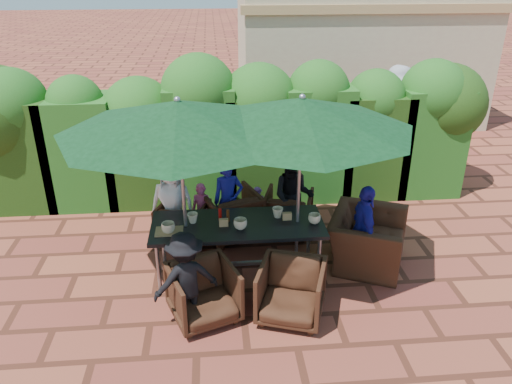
{
  "coord_description": "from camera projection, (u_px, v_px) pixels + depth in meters",
  "views": [
    {
      "loc": [
        -0.28,
        -5.86,
        3.9
      ],
      "look_at": [
        0.28,
        0.4,
        0.96
      ],
      "focal_mm": 35.0,
      "sensor_mm": 36.0,
      "label": 1
    }
  ],
  "objects": [
    {
      "name": "ground",
      "position": [
        239.0,
        267.0,
        6.96
      ],
      "size": [
        80.0,
        80.0,
        0.0
      ],
      "primitive_type": "plane",
      "color": "brown",
      "rests_on": "ground"
    },
    {
      "name": "dining_table",
      "position": [
        238.0,
        228.0,
        6.58
      ],
      "size": [
        2.26,
        0.9,
        0.75
      ],
      "color": "black",
      "rests_on": "ground"
    },
    {
      "name": "umbrella_left",
      "position": [
        178.0,
        117.0,
        5.86
      ],
      "size": [
        2.92,
        2.92,
        2.46
      ],
      "color": "gray",
      "rests_on": "ground"
    },
    {
      "name": "umbrella_right",
      "position": [
        302.0,
        114.0,
        5.97
      ],
      "size": [
        2.8,
        2.8,
        2.46
      ],
      "color": "gray",
      "rests_on": "ground"
    },
    {
      "name": "chair_far_left",
      "position": [
        183.0,
        221.0,
        7.46
      ],
      "size": [
        0.86,
        0.83,
        0.7
      ],
      "primitive_type": "imported",
      "rotation": [
        0.0,
        0.0,
        2.78
      ],
      "color": "black",
      "rests_on": "ground"
    },
    {
      "name": "chair_far_mid",
      "position": [
        231.0,
        212.0,
        7.57
      ],
      "size": [
        1.0,
        0.97,
        0.82
      ],
      "primitive_type": "imported",
      "rotation": [
        0.0,
        0.0,
        3.49
      ],
      "color": "black",
      "rests_on": "ground"
    },
    {
      "name": "chair_far_right",
      "position": [
        288.0,
        210.0,
        7.74
      ],
      "size": [
        0.87,
        0.84,
        0.73
      ],
      "primitive_type": "imported",
      "rotation": [
        0.0,
        0.0,
        2.85
      ],
      "color": "black",
      "rests_on": "ground"
    },
    {
      "name": "chair_near_left",
      "position": [
        204.0,
        291.0,
        5.83
      ],
      "size": [
        0.93,
        0.9,
        0.76
      ],
      "primitive_type": "imported",
      "rotation": [
        0.0,
        0.0,
        0.36
      ],
      "color": "black",
      "rests_on": "ground"
    },
    {
      "name": "chair_near_right",
      "position": [
        291.0,
        289.0,
        5.85
      ],
      "size": [
        0.93,
        0.9,
        0.77
      ],
      "primitive_type": "imported",
      "rotation": [
        0.0,
        0.0,
        -0.32
      ],
      "color": "black",
      "rests_on": "ground"
    },
    {
      "name": "chair_end_right",
      "position": [
        368.0,
        232.0,
        6.87
      ],
      "size": [
        1.12,
        1.32,
        0.98
      ],
      "primitive_type": "imported",
      "rotation": [
        0.0,
        0.0,
        1.15
      ],
      "color": "black",
      "rests_on": "ground"
    },
    {
      "name": "adult_far_left",
      "position": [
        173.0,
        202.0,
        7.32
      ],
      "size": [
        0.71,
        0.5,
        1.31
      ],
      "primitive_type": "imported",
      "rotation": [
        0.0,
        0.0,
        -0.2
      ],
      "color": "white",
      "rests_on": "ground"
    },
    {
      "name": "adult_far_mid",
      "position": [
        228.0,
        201.0,
        7.46
      ],
      "size": [
        0.49,
        0.42,
        1.24
      ],
      "primitive_type": "imported",
      "rotation": [
        0.0,
        0.0,
        0.12
      ],
      "color": "#1D1B96",
      "rests_on": "ground"
    },
    {
      "name": "adult_far_right",
      "position": [
        293.0,
        196.0,
        7.53
      ],
      "size": [
        0.7,
        0.51,
        1.3
      ],
      "primitive_type": "imported",
      "rotation": [
        0.0,
        0.0,
        -0.23
      ],
      "color": "black",
      "rests_on": "ground"
    },
    {
      "name": "adult_near_left",
      "position": [
        186.0,
        279.0,
        5.68
      ],
      "size": [
        0.83,
        0.57,
        1.18
      ],
      "primitive_type": "imported",
      "rotation": [
        0.0,
        0.0,
        3.46
      ],
      "color": "black",
      "rests_on": "ground"
    },
    {
      "name": "adult_end_right",
      "position": [
        364.0,
        229.0,
        6.67
      ],
      "size": [
        0.37,
        0.73,
        1.24
      ],
      "primitive_type": "imported",
      "rotation": [
        0.0,
        0.0,
        1.57
      ],
      "color": "#1D1B96",
      "rests_on": "ground"
    },
    {
      "name": "child_left",
      "position": [
        202.0,
        212.0,
        7.5
      ],
      "size": [
        0.36,
        0.31,
        0.9
      ],
      "primitive_type": "imported",
      "rotation": [
        0.0,
        0.0,
        -0.15
      ],
      "color": "#D24A81",
      "rests_on": "ground"
    },
    {
      "name": "child_right",
      "position": [
        258.0,
        209.0,
        7.75
      ],
      "size": [
        0.27,
        0.23,
        0.74
      ],
      "primitive_type": "imported",
      "rotation": [
        0.0,
        0.0,
        0.04
      ],
      "color": "#774393",
      "rests_on": "ground"
    },
    {
      "name": "pedestrian_a",
      "position": [
        308.0,
        119.0,
        10.5
      ],
      "size": [
        1.63,
        1.25,
        1.67
      ],
      "primitive_type": "imported",
      "rotation": [
        0.0,
        0.0,
        2.62
      ],
      "color": "#227D3B",
      "rests_on": "ground"
    },
    {
      "name": "pedestrian_b",
      "position": [
        333.0,
        117.0,
        10.74
      ],
      "size": [
        0.8,
        0.5,
        1.63
      ],
      "primitive_type": "imported",
      "rotation": [
        0.0,
        0.0,
        3.17
      ],
      "color": "#D24A81",
      "rests_on": "ground"
    },
    {
      "name": "pedestrian_c",
      "position": [
        396.0,
        110.0,
        10.69
      ],
      "size": [
        1.21,
        1.29,
        1.91
      ],
      "primitive_type": "imported",
      "rotation": [
        0.0,
        0.0,
        2.27
      ],
      "color": "#919299",
      "rests_on": "ground"
    },
    {
      "name": "cup_a",
      "position": [
        168.0,
        228.0,
        6.3
      ],
      "size": [
        0.18,
        0.18,
        0.14
      ],
      "primitive_type": "imported",
      "color": "beige",
      "rests_on": "dining_table"
    },
    {
      "name": "cup_b",
      "position": [
        193.0,
        218.0,
        6.54
      ],
      "size": [
        0.14,
        0.14,
        0.13
      ],
      "primitive_type": "imported",
      "color": "beige",
      "rests_on": "dining_table"
    },
    {
      "name": "cup_c",
      "position": [
        240.0,
        224.0,
        6.39
      ],
      "size": [
        0.18,
        0.18,
        0.14
      ],
      "primitive_type": "imported",
      "color": "beige",
      "rests_on": "dining_table"
    },
    {
      "name": "cup_d",
      "position": [
        278.0,
        212.0,
        6.68
      ],
      "size": [
        0.15,
        0.15,
        0.14
      ],
      "primitive_type": "imported",
      "color": "beige",
      "rests_on": "dining_table"
    },
    {
      "name": "cup_e",
      "position": [
        314.0,
        219.0,
        6.53
      ],
      "size": [
        0.16,
        0.16,
        0.13
      ],
      "primitive_type": "imported",
      "color": "beige",
      "rests_on": "dining_table"
    },
    {
      "name": "ketchup_bottle",
      "position": [
        220.0,
        214.0,
        6.59
      ],
      "size": [
        0.04,
        0.04,
        0.17
      ],
      "primitive_type": "cylinder",
      "color": "#B20C0A",
      "rests_on": "dining_table"
    },
    {
      "name": "sauce_bottle",
      "position": [
        228.0,
        216.0,
        6.56
      ],
      "size": [
        0.04,
        0.04,
        0.17
      ],
      "primitive_type": "cylinder",
      "color": "#4C230C",
      "rests_on": "dining_table"
    },
    {
      "name": "serving_tray",
      "position": [
        169.0,
        231.0,
        6.34
      ],
      "size": [
        0.35,
        0.25,
        0.02
      ],
      "primitive_type": "cube",
      "color": "olive",
      "rests_on": "dining_table"
    },
    {
      "name": "number_block_left",
      "position": [
        224.0,
        223.0,
        6.46
      ],
      "size": [
        0.12,
        0.06,
        0.1
      ],
      "primitive_type": "cube",
      "color": "tan",
      "rests_on": "dining_table"
    },
    {
      "name": "number_block_right",
      "position": [
        287.0,
        216.0,
        6.62
      ],
      "size": [
        0.12,
        0.06,
        0.1
      ],
      "primitive_type": "cube",
      "color": "tan",
      "rests_on": "dining_table"
    },
    {
      "name": "hedge_wall",
      "position": [
        221.0,
        124.0,
        8.47
      ],
      "size": [
        9.1,
        1.6,
        2.55
      ],
      "color": "#1B390F",
      "rests_on": "ground"
    },
    {
      "name": "building",
      "position": [
        358.0,
        57.0,
        12.87
      ],
      "size": [
        6.2,
        3.08,
        3.2
      ],
      "color": "#BEB48D",
      "rests_on": "ground"
    }
  ]
}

